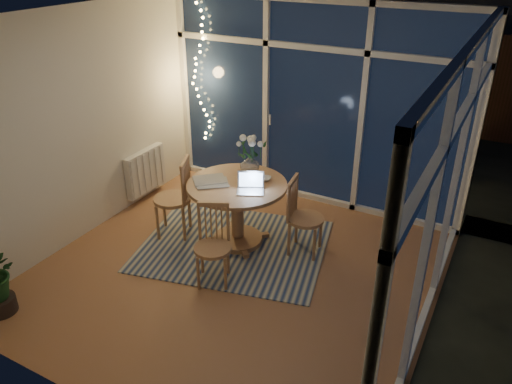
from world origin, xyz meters
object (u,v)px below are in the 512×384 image
dining_table (238,214)px  flower_vase (250,165)px  chair_front (213,246)px  chair_right (306,217)px  laptop (250,183)px  chair_left (172,197)px

dining_table → flower_vase: bearing=91.6°
dining_table → flower_vase: 0.58m
flower_vase → chair_front: bearing=-81.0°
chair_right → laptop: 0.74m
dining_table → laptop: (0.23, -0.11, 0.49)m
chair_front → flower_vase: 1.18m
dining_table → chair_front: size_ratio=1.29×
chair_right → laptop: laptop is taller
chair_left → chair_front: chair_left is taller
chair_front → laptop: laptop is taller
dining_table → chair_left: 0.80m
laptop → flower_vase: 0.48m
chair_left → flower_vase: bearing=100.7°
chair_left → chair_front: 1.09m
chair_left → chair_front: bearing=35.0°
chair_front → laptop: bearing=58.4°
chair_right → chair_front: (-0.61, -0.96, -0.02)m
dining_table → chair_left: size_ratio=1.13×
chair_right → chair_left: bearing=96.0°
chair_right → dining_table: bearing=95.3°
laptop → chair_left: bearing=159.4°
chair_front → flower_vase: flower_vase is taller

